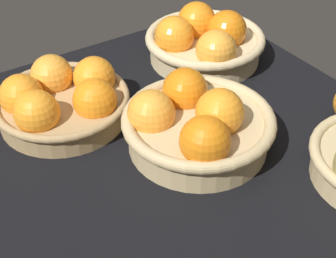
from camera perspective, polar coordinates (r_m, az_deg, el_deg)
The scene contains 4 objects.
market_tray at distance 84.48cm, azimuth 3.30°, elevation -3.33°, with size 84.00×72.00×3.00cm, color black.
basket_near_left at distance 90.31cm, azimuth -11.96°, elevation 3.28°, with size 23.92×23.92×9.53cm.
basket_far_left at distance 105.44cm, azimuth 4.13°, elevation 9.88°, with size 24.83×24.83×11.26cm.
basket_center at distance 81.83cm, azimuth 3.14°, elevation 0.61°, with size 25.22×25.22×11.47cm.
Camera 1 is at (49.95, -38.70, 57.58)cm, focal length 53.82 mm.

